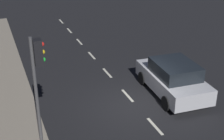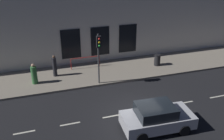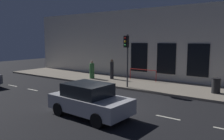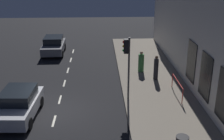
{
  "view_description": "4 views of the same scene",
  "coord_description": "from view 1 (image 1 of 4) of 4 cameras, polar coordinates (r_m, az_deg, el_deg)",
  "views": [
    {
      "loc": [
        5.31,
        10.57,
        7.1
      ],
      "look_at": [
        1.16,
        0.03,
        1.91
      ],
      "focal_mm": 51.41,
      "sensor_mm": 36.0,
      "label": 1
    },
    {
      "loc": [
        -12.59,
        5.6,
        9.26
      ],
      "look_at": [
        3.13,
        0.6,
        1.65
      ],
      "focal_mm": 41.04,
      "sensor_mm": 36.0,
      "label": 2
    },
    {
      "loc": [
        -9.98,
        -7.46,
        3.64
      ],
      "look_at": [
        2.29,
        1.27,
        1.64
      ],
      "focal_mm": 36.6,
      "sensor_mm": 36.0,
      "label": 3
    },
    {
      "loc": [
        2.52,
        -14.83,
        8.13
      ],
      "look_at": [
        3.3,
        2.05,
        1.76
      ],
      "focal_mm": 46.35,
      "sensor_mm": 36.0,
      "label": 4
    }
  ],
  "objects": [
    {
      "name": "ground_plane",
      "position": [
        13.8,
        4.47,
        -6.44
      ],
      "size": [
        60.0,
        60.0,
        0.0
      ],
      "primitive_type": "plane",
      "color": "black"
    },
    {
      "name": "lane_centre_line",
      "position": [
        14.57,
        2.77,
        -4.55
      ],
      "size": [
        0.12,
        27.2,
        0.01
      ],
      "color": "beige",
      "rests_on": "ground"
    },
    {
      "name": "traffic_light",
      "position": [
        10.24,
        -13.07,
        0.13
      ],
      "size": [
        0.46,
        0.32,
        3.88
      ],
      "color": "#424244",
      "rests_on": "sidewalk"
    },
    {
      "name": "parked_car_0",
      "position": [
        14.62,
        10.77,
        -1.42
      ],
      "size": [
        2.16,
        4.12,
        1.58
      ],
      "rotation": [
        0.0,
        0.0,
        3.09
      ],
      "color": "#B7B7BC",
      "rests_on": "ground"
    }
  ]
}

